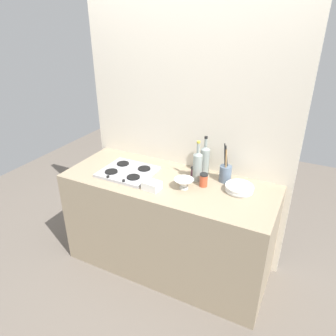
% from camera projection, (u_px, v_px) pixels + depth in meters
% --- Properties ---
extents(ground_plane, '(6.00, 6.00, 0.00)m').
position_uv_depth(ground_plane, '(168.00, 263.00, 3.04)').
color(ground_plane, '#6B6056').
rests_on(ground_plane, ground).
extents(counter_block, '(1.80, 0.70, 0.90)m').
position_uv_depth(counter_block, '(168.00, 225.00, 2.84)').
color(counter_block, tan).
rests_on(counter_block, ground).
extents(backsplash_panel, '(1.90, 0.06, 2.29)m').
position_uv_depth(backsplash_panel, '(187.00, 138.00, 2.83)').
color(backsplash_panel, beige).
rests_on(backsplash_panel, ground).
extents(stovetop_hob, '(0.45, 0.40, 0.04)m').
position_uv_depth(stovetop_hob, '(128.00, 172.00, 2.76)').
color(stovetop_hob, '#B2B2B7').
rests_on(stovetop_hob, counter_block).
extents(plate_stack, '(0.22, 0.23, 0.05)m').
position_uv_depth(plate_stack, '(239.00, 188.00, 2.48)').
color(plate_stack, white).
rests_on(plate_stack, counter_block).
extents(wine_bottle_leftmost, '(0.08, 0.08, 0.35)m').
position_uv_depth(wine_bottle_leftmost, '(197.00, 166.00, 2.59)').
color(wine_bottle_leftmost, gray).
rests_on(wine_bottle_leftmost, counter_block).
extents(wine_bottle_mid_left, '(0.08, 0.08, 0.34)m').
position_uv_depth(wine_bottle_mid_left, '(205.00, 159.00, 2.71)').
color(wine_bottle_mid_left, gray).
rests_on(wine_bottle_mid_left, counter_block).
extents(mixing_bowl, '(0.16, 0.16, 0.08)m').
position_uv_depth(mixing_bowl, '(184.00, 183.00, 2.51)').
color(mixing_bowl, white).
rests_on(mixing_bowl, counter_block).
extents(butter_dish, '(0.14, 0.11, 0.07)m').
position_uv_depth(butter_dish, '(152.00, 185.00, 2.50)').
color(butter_dish, white).
rests_on(butter_dish, counter_block).
extents(utensil_crock, '(0.10, 0.10, 0.33)m').
position_uv_depth(utensil_crock, '(225.00, 173.00, 2.60)').
color(utensil_crock, slate).
rests_on(utensil_crock, counter_block).
extents(condiment_jar_front, '(0.07, 0.07, 0.11)m').
position_uv_depth(condiment_jar_front, '(204.00, 180.00, 2.53)').
color(condiment_jar_front, '#C64C2D').
rests_on(condiment_jar_front, counter_block).
extents(condiment_jar_rear, '(0.07, 0.07, 0.08)m').
position_uv_depth(condiment_jar_rear, '(195.00, 171.00, 2.71)').
color(condiment_jar_rear, '#66384C').
rests_on(condiment_jar_rear, counter_block).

